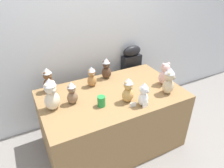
{
  "coord_description": "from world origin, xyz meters",
  "views": [
    {
      "loc": [
        -0.87,
        -1.45,
        1.97
      ],
      "look_at": [
        0.0,
        0.25,
        0.85
      ],
      "focal_mm": 33.21,
      "sensor_mm": 36.0,
      "label": 1
    }
  ],
  "objects_px": {
    "teddy_bear_blush": "(165,74)",
    "teddy_bear_mocha": "(72,93)",
    "instrument_case": "(131,77)",
    "teddy_bear_chestnut": "(48,80)",
    "display_table": "(112,119)",
    "teddy_bear_cocoa": "(106,69)",
    "teddy_bear_sand": "(169,81)",
    "teddy_bear_snow": "(144,94)",
    "teddy_bear_honey": "(128,90)",
    "party_cup_green": "(101,101)",
    "teddy_bear_cream": "(51,95)",
    "teddy_bear_caramel": "(92,77)"
  },
  "relations": [
    {
      "from": "party_cup_green",
      "to": "teddy_bear_chestnut",
      "type": "bearing_deg",
      "value": 127.59
    },
    {
      "from": "teddy_bear_sand",
      "to": "teddy_bear_blush",
      "type": "bearing_deg",
      "value": 32.06
    },
    {
      "from": "teddy_bear_honey",
      "to": "party_cup_green",
      "type": "height_order",
      "value": "teddy_bear_honey"
    },
    {
      "from": "teddy_bear_chestnut",
      "to": "teddy_bear_mocha",
      "type": "distance_m",
      "value": 0.38
    },
    {
      "from": "teddy_bear_chestnut",
      "to": "teddy_bear_honey",
      "type": "xyz_separation_m",
      "value": [
        0.67,
        -0.57,
        -0.01
      ]
    },
    {
      "from": "teddy_bear_cream",
      "to": "party_cup_green",
      "type": "xyz_separation_m",
      "value": [
        0.44,
        -0.17,
        -0.11
      ]
    },
    {
      "from": "teddy_bear_snow",
      "to": "display_table",
      "type": "bearing_deg",
      "value": 85.47
    },
    {
      "from": "teddy_bear_cream",
      "to": "party_cup_green",
      "type": "bearing_deg",
      "value": -44.33
    },
    {
      "from": "instrument_case",
      "to": "teddy_bear_mocha",
      "type": "distance_m",
      "value": 1.25
    },
    {
      "from": "display_table",
      "to": "teddy_bear_mocha",
      "type": "distance_m",
      "value": 0.65
    },
    {
      "from": "teddy_bear_sand",
      "to": "teddy_bear_snow",
      "type": "height_order",
      "value": "teddy_bear_sand"
    },
    {
      "from": "teddy_bear_blush",
      "to": "teddy_bear_honey",
      "type": "height_order",
      "value": "teddy_bear_honey"
    },
    {
      "from": "teddy_bear_mocha",
      "to": "instrument_case",
      "type": "bearing_deg",
      "value": 18.15
    },
    {
      "from": "teddy_bear_chestnut",
      "to": "display_table",
      "type": "bearing_deg",
      "value": -61.91
    },
    {
      "from": "teddy_bear_mocha",
      "to": "teddy_bear_cocoa",
      "type": "xyz_separation_m",
      "value": [
        0.54,
        0.33,
        0.01
      ]
    },
    {
      "from": "teddy_bear_snow",
      "to": "teddy_bear_chestnut",
      "type": "distance_m",
      "value": 1.04
    },
    {
      "from": "teddy_bear_snow",
      "to": "teddy_bear_caramel",
      "type": "distance_m",
      "value": 0.66
    },
    {
      "from": "display_table",
      "to": "teddy_bear_cream",
      "type": "xyz_separation_m",
      "value": [
        -0.64,
        0.02,
        0.53
      ]
    },
    {
      "from": "display_table",
      "to": "teddy_bear_snow",
      "type": "xyz_separation_m",
      "value": [
        0.18,
        -0.33,
        0.49
      ]
    },
    {
      "from": "teddy_bear_blush",
      "to": "teddy_bear_mocha",
      "type": "xyz_separation_m",
      "value": [
        -1.08,
        0.11,
        -0.01
      ]
    },
    {
      "from": "display_table",
      "to": "teddy_bear_honey",
      "type": "height_order",
      "value": "teddy_bear_honey"
    },
    {
      "from": "teddy_bear_sand",
      "to": "teddy_bear_honey",
      "type": "xyz_separation_m",
      "value": [
        -0.47,
        0.06,
        -0.02
      ]
    },
    {
      "from": "teddy_bear_blush",
      "to": "instrument_case",
      "type": "bearing_deg",
      "value": 101.01
    },
    {
      "from": "display_table",
      "to": "teddy_bear_cream",
      "type": "bearing_deg",
      "value": 178.57
    },
    {
      "from": "teddy_bear_caramel",
      "to": "teddy_bear_cream",
      "type": "height_order",
      "value": "teddy_bear_cream"
    },
    {
      "from": "display_table",
      "to": "teddy_bear_mocha",
      "type": "xyz_separation_m",
      "value": [
        -0.44,
        0.02,
        0.48
      ]
    },
    {
      "from": "teddy_bear_sand",
      "to": "teddy_bear_snow",
      "type": "distance_m",
      "value": 0.37
    },
    {
      "from": "teddy_bear_chestnut",
      "to": "teddy_bear_cocoa",
      "type": "relative_size",
      "value": 1.08
    },
    {
      "from": "teddy_bear_honey",
      "to": "teddy_bear_cream",
      "type": "distance_m",
      "value": 0.75
    },
    {
      "from": "teddy_bear_mocha",
      "to": "teddy_bear_cocoa",
      "type": "bearing_deg",
      "value": 20.91
    },
    {
      "from": "teddy_bear_sand",
      "to": "teddy_bear_blush",
      "type": "relative_size",
      "value": 1.13
    },
    {
      "from": "teddy_bear_snow",
      "to": "party_cup_green",
      "type": "height_order",
      "value": "teddy_bear_snow"
    },
    {
      "from": "display_table",
      "to": "teddy_bear_cocoa",
      "type": "relative_size",
      "value": 5.88
    },
    {
      "from": "teddy_bear_mocha",
      "to": "teddy_bear_honey",
      "type": "relative_size",
      "value": 0.9
    },
    {
      "from": "teddy_bear_sand",
      "to": "party_cup_green",
      "type": "distance_m",
      "value": 0.76
    },
    {
      "from": "teddy_bear_blush",
      "to": "teddy_bear_cocoa",
      "type": "xyz_separation_m",
      "value": [
        -0.54,
        0.44,
        0.0
      ]
    },
    {
      "from": "display_table",
      "to": "teddy_bear_honey",
      "type": "xyz_separation_m",
      "value": [
        0.08,
        -0.2,
        0.5
      ]
    },
    {
      "from": "teddy_bear_mocha",
      "to": "teddy_bear_cream",
      "type": "distance_m",
      "value": 0.2
    },
    {
      "from": "display_table",
      "to": "teddy_bear_blush",
      "type": "distance_m",
      "value": 0.81
    },
    {
      "from": "teddy_bear_honey",
      "to": "teddy_bear_cream",
      "type": "relative_size",
      "value": 0.81
    },
    {
      "from": "teddy_bear_snow",
      "to": "teddy_bear_honey",
      "type": "height_order",
      "value": "teddy_bear_honey"
    },
    {
      "from": "teddy_bear_blush",
      "to": "party_cup_green",
      "type": "relative_size",
      "value": 2.47
    },
    {
      "from": "teddy_bear_blush",
      "to": "teddy_bear_cocoa",
      "type": "relative_size",
      "value": 1.02
    },
    {
      "from": "teddy_bear_cream",
      "to": "instrument_case",
      "type": "bearing_deg",
      "value": 1.63
    },
    {
      "from": "instrument_case",
      "to": "teddy_bear_sand",
      "type": "height_order",
      "value": "teddy_bear_sand"
    },
    {
      "from": "teddy_bear_chestnut",
      "to": "party_cup_green",
      "type": "distance_m",
      "value": 0.66
    },
    {
      "from": "teddy_bear_snow",
      "to": "teddy_bear_cream",
      "type": "distance_m",
      "value": 0.89
    },
    {
      "from": "teddy_bear_cocoa",
      "to": "party_cup_green",
      "type": "height_order",
      "value": "teddy_bear_cocoa"
    },
    {
      "from": "teddy_bear_sand",
      "to": "teddy_bear_caramel",
      "type": "distance_m",
      "value": 0.85
    },
    {
      "from": "teddy_bear_sand",
      "to": "teddy_bear_cream",
      "type": "relative_size",
      "value": 0.9
    }
  ]
}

